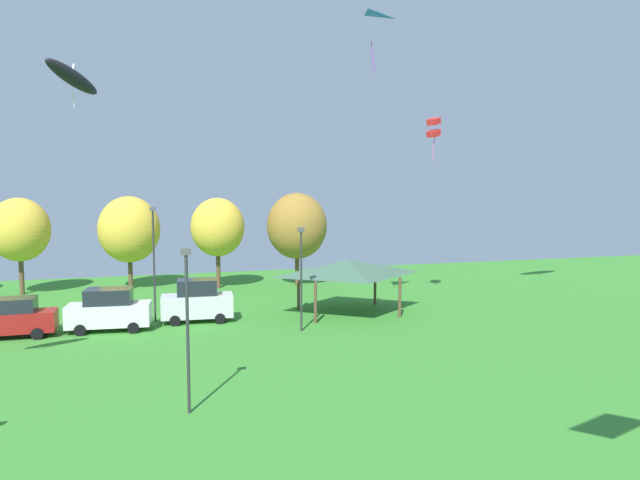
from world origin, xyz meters
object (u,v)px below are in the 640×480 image
light_post_3 (187,321)px  treeline_tree_2 (129,230)px  treeline_tree_1 (19,230)px  treeline_tree_3 (218,227)px  parked_car_leftmost (11,318)px  kite_flying_0 (364,29)px  kite_flying_4 (434,128)px  parked_car_second_from_left (109,310)px  treeline_tree_4 (297,226)px  park_pavilion (348,267)px  light_post_0 (301,273)px  light_post_1 (154,258)px  kite_flying_5 (72,77)px  parked_car_third_from_left (197,301)px

light_post_3 → treeline_tree_2: 28.52m
treeline_tree_1 → treeline_tree_2: treeline_tree_2 is taller
treeline_tree_3 → parked_car_leftmost: bearing=-134.9°
kite_flying_0 → kite_flying_4: kite_flying_0 is taller
parked_car_second_from_left → treeline_tree_4: treeline_tree_4 is taller
treeline_tree_3 → parked_car_second_from_left: bearing=-121.1°
kite_flying_0 → light_post_3: size_ratio=0.48×
park_pavilion → light_post_3: light_post_3 is taller
parked_car_leftmost → park_pavilion: (19.95, 0.65, 1.98)m
parked_car_second_from_left → park_pavilion: bearing=7.3°
kite_flying_4 → parked_car_leftmost: kite_flying_4 is taller
kite_flying_4 → park_pavilion: size_ratio=0.41×
treeline_tree_1 → treeline_tree_2: bearing=1.9°
parked_car_second_from_left → park_pavilion: size_ratio=0.66×
light_post_0 → treeline_tree_2: (-10.04, 17.68, 1.50)m
park_pavilion → treeline_tree_3: bearing=120.3°
light_post_1 → kite_flying_0: bearing=-19.4°
treeline_tree_2 → parked_car_leftmost: bearing=-111.6°
light_post_0 → treeline_tree_4: size_ratio=0.76×
light_post_3 → kite_flying_5: bearing=110.7°
kite_flying_5 → light_post_3: kite_flying_5 is taller
light_post_0 → treeline_tree_1: (-18.13, 17.41, 1.66)m
kite_flying_5 → park_pavilion: (16.33, 0.70, -11.28)m
light_post_3 → treeline_tree_1: size_ratio=0.81×
treeline_tree_1 → treeline_tree_4: 21.83m
kite_flying_4 → light_post_0: bearing=-158.3°
kite_flying_5 → light_post_3: 18.25m
kite_flying_4 → treeline_tree_2: (-20.52, 13.51, -7.51)m
park_pavilion → treeline_tree_3: treeline_tree_3 is taller
treeline_tree_1 → light_post_0: bearing=-43.8°
parked_car_leftmost → park_pavilion: size_ratio=0.63×
kite_flying_5 → treeline_tree_3: bearing=54.6°
treeline_tree_2 → kite_flying_5: bearing=-98.4°
treeline_tree_3 → treeline_tree_4: bearing=-4.2°
parked_car_leftmost → kite_flying_5: bearing=-1.2°
treeline_tree_1 → treeline_tree_4: bearing=-5.1°
kite_flying_4 → park_pavilion: 11.31m
kite_flying_0 → park_pavilion: size_ratio=0.40×
parked_car_second_from_left → light_post_0: (10.72, -3.21, 2.20)m
light_post_0 → treeline_tree_3: 16.32m
light_post_1 → treeline_tree_1: bearing=128.8°
treeline_tree_3 → park_pavilion: bearing=-59.7°
treeline_tree_4 → kite_flying_5: bearing=-141.8°
parked_car_leftmost → parked_car_third_from_left: size_ratio=1.04×
treeline_tree_1 → treeline_tree_2: (8.09, 0.27, -0.16)m
light_post_0 → treeline_tree_3: (-3.02, 15.95, 1.67)m
light_post_1 → light_post_3: bearing=-85.9°
parked_car_third_from_left → parked_car_second_from_left: bearing=-166.7°
parked_car_third_from_left → kite_flying_0: bearing=-15.5°
treeline_tree_3 → light_post_1: bearing=-115.0°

